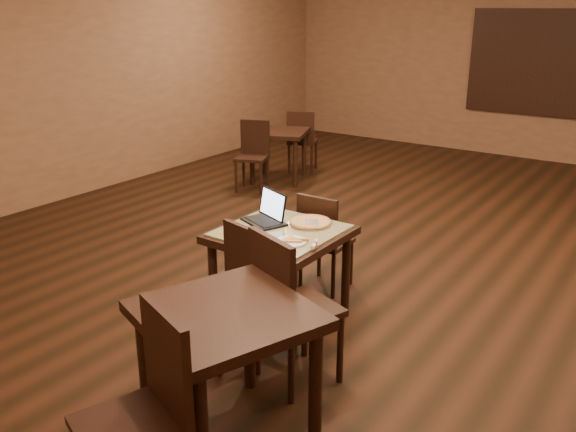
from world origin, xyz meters
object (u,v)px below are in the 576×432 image
Objects in this scene: chair_main_far at (322,237)px; laptop at (268,214)px; other_table_c at (227,332)px; tiled_table at (281,242)px; other_table_c_chair_near at (147,405)px; other_table_b_chair_far at (302,138)px; pizza_pan at (310,224)px; other_table_c_chair_far at (287,301)px; other_table_b_chair_near at (253,151)px; chair_main_near at (233,285)px; other_table_b at (279,139)px.

laptop reaches higher than chair_main_far.
tiled_table is at bearing 133.97° from other_table_c.
other_table_c is 1.06× the size of other_table_c_chair_near.
other_table_b_chair_far is at bearing -55.90° from chair_main_far.
other_table_c reaches higher than tiled_table.
tiled_table is 0.81× the size of other_table_c.
pizza_pan is 0.34× the size of other_table_c_chair_far.
other_table_b_chair_near is at bearing 131.50° from tiled_table.
other_table_c_chair_near is at bearing -66.66° from other_table_c.
tiled_table is at bearing -6.10° from laptop.
chair_main_near is 4.22m from other_table_b_chair_near.
other_table_b_chair_far is 0.87× the size of other_table_c_chair_far.
other_table_b_chair_far is at bearing 65.21° from other_table_b_chair_near.
laptop reaches higher than other_table_b_chair_near.
other_table_b_chair_far is at bearing 137.41° from other_table_c_chair_near.
other_table_b_chair_near is at bearing -114.79° from other_table_b.
pizza_pan is at bearing 102.68° from other_table_b_chair_far.
laptop is 0.44× the size of other_table_b_chair_far.
other_table_b_chair_far is 6.05m from other_table_c.
other_table_c is 0.64m from other_table_c_chair_far.
tiled_table is 0.29m from pizza_pan.
other_table_c_chair_far is (0.56, -1.34, 0.10)m from chair_main_far.
other_table_b_chair_near is at bearing 139.27° from chair_main_near.
chair_main_far is at bearing 126.97° from other_table_c.
other_table_c_chair_far is (0.44, -0.96, -0.16)m from pizza_pan.
other_table_c is at bearing 113.34° from other_table_c_chair_near.
other_table_b_chair_far is (-2.51, 3.67, -0.24)m from pizza_pan.
other_table_c_chair_far is at bearing -25.62° from laptop.
other_table_c_chair_far is at bearing -65.44° from pizza_pan.
tiled_table reaches higher than other_table_b.
other_table_c_chair_near reaches higher than laptop.
other_table_b_chair_near is (-2.45, 2.81, -0.13)m from tiled_table.
laptop is 0.35m from pizza_pan.
tiled_table is 4.14m from other_table_b.
chair_main_near reaches higher than chair_main_far.
tiled_table is 1.03× the size of chair_main_far.
pizza_pan is 0.32× the size of other_table_c.
laptop is at bearing -157.26° from pizza_pan.
tiled_table is 0.99× the size of other_table_b_chair_near.
pizza_pan is 4.45m from other_table_b_chair_far.
other_table_c_chair_near is (0.62, -2.61, 0.10)m from chair_main_far.
other_table_b_chair_far is (0.06, 1.11, 0.00)m from other_table_b_chair_near.
other_table_b is at bearing 126.14° from tiled_table.
chair_main_near is 1.50m from other_table_c_chair_near.
other_table_c_chair_near reaches higher than tiled_table.
other_table_c_chair_far is (2.98, -4.08, 0.00)m from other_table_b.
other_table_b_chair_far is at bearing 141.69° from laptop.
laptop is at bearing 120.35° from chair_main_near.
other_table_b_chair_near is 1.00× the size of other_table_b_chair_far.
pizza_pan is at bearing 44.54° from laptop.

